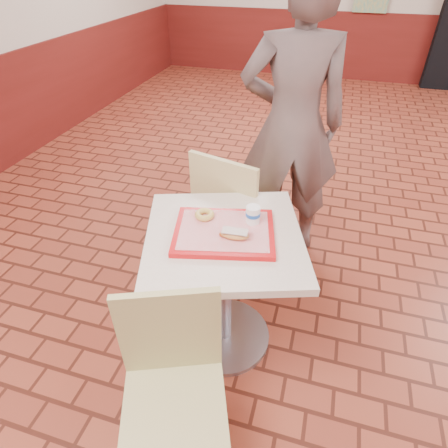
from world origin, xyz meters
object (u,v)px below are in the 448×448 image
(customer, at_px, (292,126))
(paper_cup, at_px, (253,214))
(serving_tray, at_px, (224,232))
(ring_donut, at_px, (205,215))
(chair_main_back, at_px, (233,212))
(long_john_donut, at_px, (234,234))
(main_table, at_px, (224,273))
(chair_main_front, at_px, (173,381))

(customer, height_order, paper_cup, customer)
(customer, relative_size, serving_tray, 4.04)
(ring_donut, bearing_deg, serving_tray, -29.75)
(chair_main_back, xyz_separation_m, customer, (0.26, 0.46, 0.41))
(ring_donut, relative_size, long_john_donut, 0.68)
(ring_donut, height_order, long_john_donut, long_john_donut)
(chair_main_back, distance_m, long_john_donut, 0.66)
(chair_main_back, height_order, serving_tray, chair_main_back)
(main_table, xyz_separation_m, chair_main_back, (-0.10, 0.52, 0.00))
(chair_main_front, relative_size, serving_tray, 1.88)
(serving_tray, distance_m, ring_donut, 0.14)
(serving_tray, height_order, ring_donut, ring_donut)
(chair_main_front, bearing_deg, main_table, 64.73)
(serving_tray, bearing_deg, chair_main_front, -92.96)
(ring_donut, bearing_deg, paper_cup, 6.95)
(chair_main_front, distance_m, customer, 1.65)
(serving_tray, bearing_deg, main_table, 26.57)
(serving_tray, xyz_separation_m, paper_cup, (0.11, 0.09, 0.06))
(chair_main_front, bearing_deg, customer, 60.92)
(customer, distance_m, long_john_donut, 1.04)
(chair_main_back, xyz_separation_m, paper_cup, (0.21, -0.43, 0.32))
(customer, bearing_deg, serving_tray, 66.44)
(customer, distance_m, ring_donut, 0.96)
(customer, relative_size, long_john_donut, 13.39)
(chair_main_back, distance_m, paper_cup, 0.57)
(long_john_donut, distance_m, paper_cup, 0.15)
(serving_tray, bearing_deg, customer, 80.97)
(main_table, relative_size, chair_main_front, 0.89)
(chair_main_front, height_order, paper_cup, paper_cup)
(main_table, xyz_separation_m, paper_cup, (0.11, 0.09, 0.32))
(main_table, height_order, paper_cup, paper_cup)
(customer, bearing_deg, main_table, 66.44)
(main_table, relative_size, long_john_donut, 5.53)
(chair_main_front, relative_size, customer, 0.47)
(long_john_donut, bearing_deg, customer, 84.65)
(main_table, xyz_separation_m, ring_donut, (-0.12, 0.07, 0.29))
(chair_main_back, bearing_deg, serving_tray, 115.72)
(ring_donut, distance_m, paper_cup, 0.23)
(main_table, xyz_separation_m, serving_tray, (-0.00, -0.00, 0.26))
(ring_donut, xyz_separation_m, long_john_donut, (0.18, -0.11, 0.00))
(paper_cup, bearing_deg, main_table, -139.89)
(chair_main_front, bearing_deg, ring_donut, 75.13)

